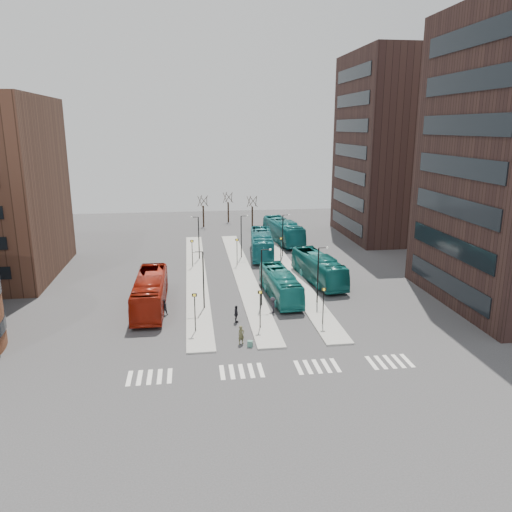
{
  "coord_description": "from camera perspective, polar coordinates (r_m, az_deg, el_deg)",
  "views": [
    {
      "loc": [
        -4.6,
        -30.94,
        18.37
      ],
      "look_at": [
        2.29,
        19.96,
        5.0
      ],
      "focal_mm": 35.0,
      "sensor_mm": 36.0,
      "label": 1
    }
  ],
  "objects": [
    {
      "name": "lamp_posts",
      "position": [
        61.19,
        -0.68,
        0.6
      ],
      "size": [
        14.04,
        20.24,
        6.12
      ],
      "color": "black",
      "rests_on": "ground"
    },
    {
      "name": "teal_bus_c",
      "position": [
        61.08,
        7.14,
        -1.38
      ],
      "size": [
        4.31,
        12.34,
        3.37
      ],
      "primitive_type": "imported",
      "rotation": [
        0.0,
        0.0,
        0.12
      ],
      "color": "#125E5B",
      "rests_on": "ground"
    },
    {
      "name": "tower_far",
      "position": [
        88.88,
        16.97,
        11.8
      ],
      "size": [
        20.12,
        20.0,
        30.0
      ],
      "color": "#2F1E1A",
      "rests_on": "ground"
    },
    {
      "name": "bare_trees",
      "position": [
        95.18,
        -3.23,
        5.11
      ],
      "size": [
        10.97,
        8.14,
        5.9
      ],
      "color": "black",
      "rests_on": "ground"
    },
    {
      "name": "island_mid",
      "position": [
        63.97,
        -1.46,
        -2.03
      ],
      "size": [
        2.5,
        45.0,
        0.15
      ],
      "primitive_type": "cube",
      "color": "#969691",
      "rests_on": "ground"
    },
    {
      "name": "crosswalk_stripes",
      "position": [
        39.98,
        2.36,
        -12.77
      ],
      "size": [
        22.35,
        2.4,
        0.01
      ],
      "color": "silver",
      "rests_on": "ground"
    },
    {
      "name": "ground",
      "position": [
        36.27,
        0.67,
        -15.84
      ],
      "size": [
        160.0,
        160.0,
        0.0
      ],
      "primitive_type": "plane",
      "color": "#313133",
      "rests_on": "ground"
    },
    {
      "name": "teal_bus_d",
      "position": [
        81.37,
        3.12,
        2.85
      ],
      "size": [
        4.85,
        13.51,
        3.68
      ],
      "primitive_type": "imported",
      "rotation": [
        0.0,
        0.0,
        0.14
      ],
      "color": "#15686C",
      "rests_on": "ground"
    },
    {
      "name": "island_right",
      "position": [
        64.86,
        3.82,
        -1.83
      ],
      "size": [
        2.5,
        45.0,
        0.15
      ],
      "primitive_type": "cube",
      "color": "#969691",
      "rests_on": "ground"
    },
    {
      "name": "teal_bus_a",
      "position": [
        54.97,
        2.79,
        -3.27
      ],
      "size": [
        3.16,
        11.08,
        3.05
      ],
      "primitive_type": "imported",
      "rotation": [
        0.0,
        0.0,
        0.05
      ],
      "color": "#156D69",
      "rests_on": "ground"
    },
    {
      "name": "teal_bus_b",
      "position": [
        72.86,
        0.65,
        1.4
      ],
      "size": [
        4.26,
        12.79,
        3.5
      ],
      "primitive_type": "imported",
      "rotation": [
        0.0,
        0.0,
        -0.11
      ],
      "color": "#166971",
      "rests_on": "ground"
    },
    {
      "name": "commuter_c",
      "position": [
        50.85,
        1.92,
        -5.61
      ],
      "size": [
        0.63,
        1.07,
        1.63
      ],
      "primitive_type": "imported",
      "rotation": [
        0.0,
        0.0,
        4.74
      ],
      "color": "black",
      "rests_on": "ground"
    },
    {
      "name": "island_left",
      "position": [
        63.63,
        -6.84,
        -2.23
      ],
      "size": [
        2.5,
        45.0,
        0.15
      ],
      "primitive_type": "cube",
      "color": "#969691",
      "rests_on": "ground"
    },
    {
      "name": "sign_poles",
      "position": [
        56.59,
        -1.1,
        -1.8
      ],
      "size": [
        12.45,
        22.12,
        3.65
      ],
      "color": "black",
      "rests_on": "ground"
    },
    {
      "name": "commuter_a",
      "position": [
        51.02,
        -10.51,
        -5.78
      ],
      "size": [
        0.98,
        0.89,
        1.64
      ],
      "primitive_type": "imported",
      "rotation": [
        0.0,
        0.0,
        3.55
      ],
      "color": "black",
      "rests_on": "ground"
    },
    {
      "name": "commuter_b",
      "position": [
        48.35,
        -2.28,
        -6.65
      ],
      "size": [
        0.45,
        1.02,
        1.71
      ],
      "primitive_type": "imported",
      "rotation": [
        0.0,
        0.0,
        1.6
      ],
      "color": "black",
      "rests_on": "ground"
    },
    {
      "name": "traveller",
      "position": [
        43.81,
        -1.7,
        -9.01
      ],
      "size": [
        0.72,
        0.61,
        1.67
      ],
      "primitive_type": "imported",
      "rotation": [
        0.0,
        0.0,
        0.42
      ],
      "color": "brown",
      "rests_on": "ground"
    },
    {
      "name": "red_bus",
      "position": [
        52.84,
        -12.0,
        -4.07
      ],
      "size": [
        3.08,
        12.62,
        3.51
      ],
      "primitive_type": "imported",
      "rotation": [
        0.0,
        0.0,
        -0.01
      ],
      "color": "maroon",
      "rests_on": "ground"
    },
    {
      "name": "suitcase",
      "position": [
        43.5,
        -0.68,
        -10.0
      ],
      "size": [
        0.52,
        0.46,
        0.54
      ],
      "primitive_type": "cube",
      "rotation": [
        0.0,
        0.0,
        -0.32
      ],
      "color": "navy",
      "rests_on": "ground"
    }
  ]
}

